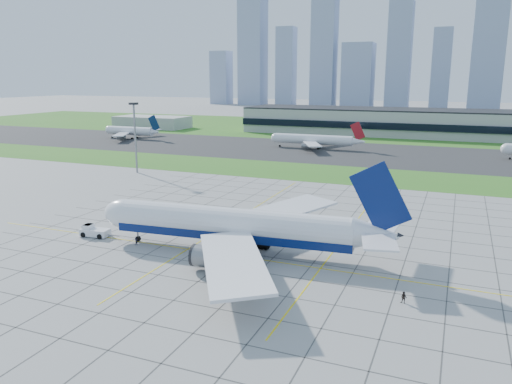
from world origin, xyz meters
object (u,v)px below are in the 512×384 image
airliner (234,226)px  light_mast (135,129)px  distant_jet_1 (314,140)px  crew_far (404,298)px  distant_jet_0 (131,131)px  pushback_tug (94,231)px  crew_near (136,241)px

airliner → light_mast: bearing=132.2°
light_mast → distant_jet_1: bearing=63.5°
crew_far → distant_jet_1: bearing=122.8°
crew_far → distant_jet_0: size_ratio=0.05×
airliner → pushback_tug: airliner is taller
crew_far → distant_jet_1: distant_jet_1 is taller
light_mast → airliner: bearing=-43.0°
crew_near → crew_far: bearing=-80.4°
distant_jet_0 → distant_jet_1: (108.61, 0.10, 0.00)m
light_mast → crew_near: light_mast is taller
crew_near → airliner: bearing=-61.7°
pushback_tug → distant_jet_0: distant_jet_0 is taller
distant_jet_0 → airliner: bearing=-48.3°
pushback_tug → crew_near: (12.27, -1.42, -0.33)m
distant_jet_1 → pushback_tug: bearing=-92.6°
pushback_tug → distant_jet_0: size_ratio=0.22×
airliner → pushback_tug: bearing=179.7°
light_mast → crew_near: (48.67, -68.81, -15.35)m
airliner → crew_near: airliner is taller
light_mast → pushback_tug: size_ratio=2.72×
airliner → crew_near: 21.72m
crew_far → distant_jet_0: distant_jet_0 is taller
crew_near → distant_jet_0: 192.72m
pushback_tug → distant_jet_0: 184.54m
light_mast → crew_far: bearing=-36.3°
pushback_tug → crew_near: size_ratio=5.69×
crew_near → crew_far: (55.11, -7.50, 0.14)m
pushback_tug → crew_far: 67.97m
crew_near → distant_jet_1: bearing=19.3°
airliner → distant_jet_0: bearing=126.9°
light_mast → pushback_tug: bearing=-61.6°
distant_jet_0 → light_mast: bearing=-53.0°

